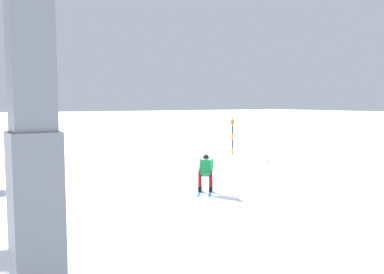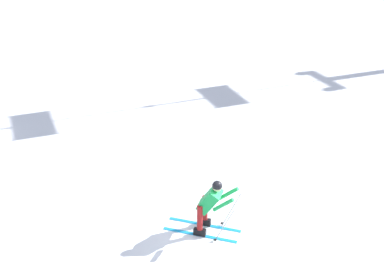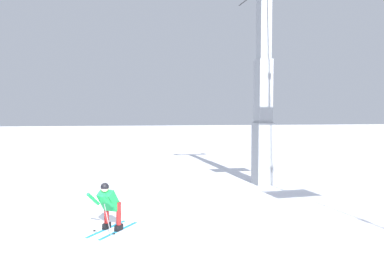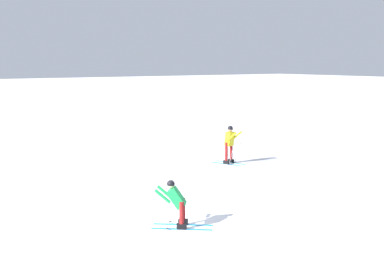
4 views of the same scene
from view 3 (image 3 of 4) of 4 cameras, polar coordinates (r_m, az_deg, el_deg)
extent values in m
plane|color=white|center=(10.40, -16.94, -14.64)|extent=(260.00, 260.00, 0.00)
cube|color=#198CCC|center=(10.64, -11.34, -14.12)|extent=(1.41, 1.17, 0.01)
cube|color=black|center=(10.62, -11.35, -13.68)|extent=(0.29, 0.26, 0.16)
cylinder|color=maroon|center=(10.51, -11.37, -11.61)|extent=(0.13, 0.13, 0.63)
cube|color=#198CCC|center=(10.88, -13.16, -13.76)|extent=(1.41, 1.17, 0.01)
cube|color=black|center=(10.85, -13.17, -13.33)|extent=(0.29, 0.26, 0.16)
cylinder|color=maroon|center=(10.75, -13.19, -11.30)|extent=(0.13, 0.13, 0.63)
cube|color=green|center=(10.41, -12.86, -9.60)|extent=(0.69, 0.67, 0.63)
sphere|color=beige|center=(10.21, -13.44, -7.77)|extent=(0.21, 0.21, 0.21)
sphere|color=black|center=(10.20, -13.44, -7.58)|extent=(0.23, 0.23, 0.23)
cylinder|color=green|center=(9.97, -13.08, -9.65)|extent=(0.42, 0.36, 0.42)
cylinder|color=gray|center=(10.05, -12.93, -12.80)|extent=(0.46, 0.22, 1.07)
cylinder|color=black|center=(10.26, -12.09, -14.53)|extent=(0.07, 0.07, 0.01)
cylinder|color=green|center=(10.25, -15.16, -9.33)|extent=(0.42, 0.36, 0.42)
cylinder|color=gray|center=(10.38, -15.43, -12.32)|extent=(0.31, 0.41, 1.07)
cylinder|color=black|center=(10.64, -14.98, -13.92)|extent=(0.07, 0.07, 0.01)
cube|color=gray|center=(17.41, 10.96, -2.55)|extent=(0.79, 0.79, 2.91)
cube|color=gray|center=(17.37, 11.06, 7.05)|extent=(0.67, 0.67, 2.91)
cube|color=gray|center=(17.81, 11.16, 16.42)|extent=(0.54, 0.54, 2.91)
camera|label=1|loc=(24.19, 6.66, 3.65)|focal=37.11mm
camera|label=2|loc=(16.72, -46.11, 16.01)|focal=47.06mm
camera|label=4|loc=(12.76, 63.66, 8.59)|focal=47.83mm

